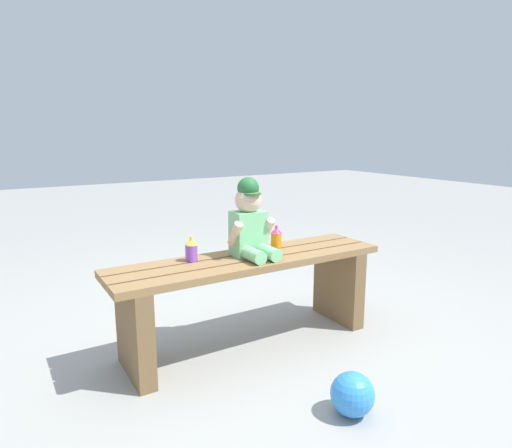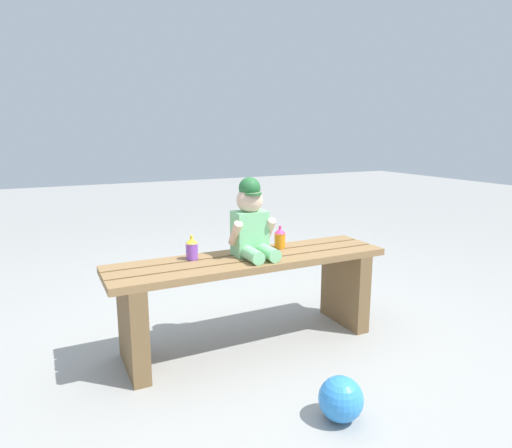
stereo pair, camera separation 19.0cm
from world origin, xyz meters
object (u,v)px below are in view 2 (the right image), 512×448
object	(u,v)px
child_figure	(251,222)
sippy_cup_right	(280,238)
park_bench	(250,286)
sippy_cup_left	(192,248)
toy_ball	(341,399)

from	to	relation	value
child_figure	sippy_cup_right	bearing A→B (deg)	17.76
park_bench	sippy_cup_right	distance (m)	0.32
sippy_cup_left	sippy_cup_right	bearing A→B (deg)	0.00
toy_ball	child_figure	bearing A→B (deg)	91.72
child_figure	toy_ball	world-z (taller)	child_figure
toy_ball	sippy_cup_left	bearing A→B (deg)	111.30
sippy_cup_left	toy_ball	xyz separation A→B (m)	(0.32, -0.82, -0.45)
park_bench	sippy_cup_left	distance (m)	0.37
park_bench	child_figure	xyz separation A→B (m)	(0.02, 0.02, 0.34)
sippy_cup_left	park_bench	bearing A→B (deg)	-17.01
sippy_cup_left	sippy_cup_right	xyz separation A→B (m)	(0.51, 0.00, 0.00)
sippy_cup_left	sippy_cup_right	size ratio (longest dim) A/B	1.00
child_figure	sippy_cup_right	world-z (taller)	child_figure
park_bench	child_figure	distance (m)	0.34
sippy_cup_left	child_figure	bearing A→B (deg)	-12.49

